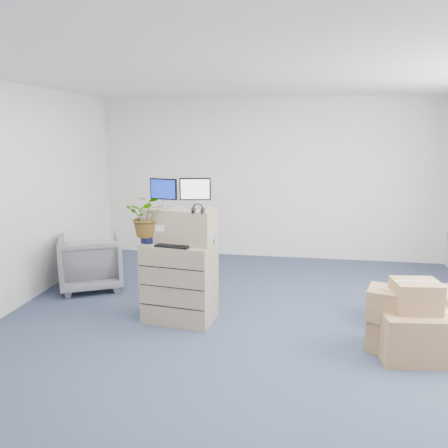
{
  "coord_description": "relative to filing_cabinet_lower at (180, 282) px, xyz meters",
  "views": [
    {
      "loc": [
        0.45,
        -4.17,
        2.19
      ],
      "look_at": [
        -0.3,
        0.4,
        1.22
      ],
      "focal_mm": 35.0,
      "sensor_mm": 36.0,
      "label": 1
    }
  ],
  "objects": [
    {
      "name": "phone_dock",
      "position": [
        -0.07,
        0.07,
        0.51
      ],
      "size": [
        0.06,
        0.05,
        0.13
      ],
      "rotation": [
        0.0,
        0.0,
        -0.13
      ],
      "color": "silver",
      "rests_on": "filing_cabinet_lower"
    },
    {
      "name": "cardboard_boxes",
      "position": [
        2.68,
        -0.15,
        -0.19
      ],
      "size": [
        1.52,
        1.46,
        0.78
      ],
      "color": "olive",
      "rests_on": "ground"
    },
    {
      "name": "tissue_box",
      "position": [
        0.32,
        0.05,
        0.56
      ],
      "size": [
        0.22,
        0.14,
        0.08
      ],
      "primitive_type": "cube",
      "rotation": [
        0.0,
        0.0,
        0.2
      ],
      "color": "#4077DB",
      "rests_on": "external_drive"
    },
    {
      "name": "mouse",
      "position": [
        0.28,
        -0.14,
        0.49
      ],
      "size": [
        0.1,
        0.07,
        0.03
      ],
      "primitive_type": "ellipsoid",
      "rotation": [
        0.0,
        0.0,
        -0.05
      ],
      "color": "silver",
      "rests_on": "filing_cabinet_lower"
    },
    {
      "name": "headphones",
      "position": [
        0.27,
        -0.18,
        0.91
      ],
      "size": [
        0.13,
        0.03,
        0.13
      ],
      "primitive_type": "torus",
      "rotation": [
        1.57,
        0.0,
        -0.13
      ],
      "color": "black",
      "rests_on": "filing_cabinet_upper"
    },
    {
      "name": "external_drive",
      "position": [
        0.33,
        0.07,
        0.5
      ],
      "size": [
        0.18,
        0.14,
        0.05
      ],
      "primitive_type": "cube",
      "rotation": [
        0.0,
        0.0,
        -0.02
      ],
      "color": "black",
      "rests_on": "filing_cabinet_lower"
    },
    {
      "name": "ground",
      "position": [
        0.86,
        -0.56,
        -0.47
      ],
      "size": [
        7.0,
        7.0,
        0.0
      ],
      "primitive_type": "plane",
      "color": "#2A304C",
      "rests_on": "ground"
    },
    {
      "name": "monitor_right",
      "position": [
        0.19,
        0.05,
        1.07
      ],
      "size": [
        0.35,
        0.17,
        0.35
      ],
      "rotation": [
        0.0,
        0.0,
        0.18
      ],
      "color": "#99999E",
      "rests_on": "filing_cabinet_upper"
    },
    {
      "name": "wall_back",
      "position": [
        0.86,
        2.95,
        0.93
      ],
      "size": [
        6.0,
        0.02,
        2.8
      ],
      "primitive_type": "cube",
      "color": "silver",
      "rests_on": "ground"
    },
    {
      "name": "monitor_left",
      "position": [
        -0.19,
        0.06,
        1.06
      ],
      "size": [
        0.34,
        0.17,
        0.34
      ],
      "rotation": [
        0.0,
        0.0,
        -0.22
      ],
      "color": "#99999E",
      "rests_on": "filing_cabinet_upper"
    },
    {
      "name": "filing_cabinet_lower",
      "position": [
        0.0,
        0.0,
        0.0
      ],
      "size": [
        0.87,
        0.6,
        0.94
      ],
      "primitive_type": "cube",
      "rotation": [
        0.0,
        0.0,
        -0.13
      ],
      "color": "tan",
      "rests_on": "ground"
    },
    {
      "name": "keyboard",
      "position": [
        -0.02,
        -0.15,
        0.48
      ],
      "size": [
        0.42,
        0.23,
        0.02
      ],
      "primitive_type": "cube",
      "rotation": [
        0.0,
        0.0,
        -0.18
      ],
      "color": "black",
      "rests_on": "filing_cabinet_lower"
    },
    {
      "name": "potted_plant",
      "position": [
        -0.34,
        -0.08,
        0.73
      ],
      "size": [
        0.44,
        0.48,
        0.46
      ],
      "rotation": [
        0.0,
        0.0,
        -0.13
      ],
      "color": "#8BA384",
      "rests_on": "filing_cabinet_lower"
    },
    {
      "name": "water_bottle",
      "position": [
        0.04,
        0.03,
        0.58
      ],
      "size": [
        0.06,
        0.06,
        0.23
      ],
      "primitive_type": "cylinder",
      "color": "gray",
      "rests_on": "filing_cabinet_lower"
    },
    {
      "name": "filing_cabinet_upper",
      "position": [
        0.01,
        0.04,
        0.67
      ],
      "size": [
        0.85,
        0.51,
        0.4
      ],
      "primitive_type": "cube",
      "rotation": [
        0.0,
        0.0,
        -0.13
      ],
      "color": "tan",
      "rests_on": "filing_cabinet_lower"
    },
    {
      "name": "office_chair",
      "position": [
        -1.54,
        0.88,
        -0.04
      ],
      "size": [
        1.09,
        1.06,
        0.85
      ],
      "primitive_type": "imported",
      "rotation": [
        0.0,
        0.0,
        3.6
      ],
      "color": "slate",
      "rests_on": "ground"
    }
  ]
}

